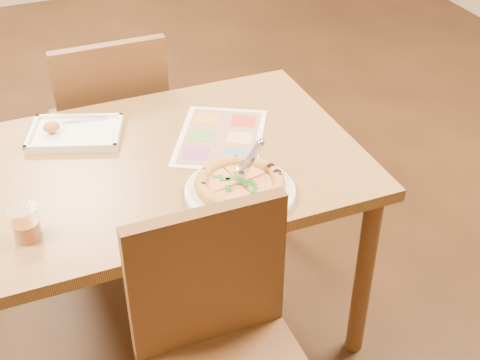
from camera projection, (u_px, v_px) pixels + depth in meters
name	position (u px, v px, depth m)	size (l,w,h in m)	color
dining_table	(153.00, 184.00, 2.12)	(1.30, 0.85, 0.72)	olive
chair_near	(221.00, 334.00, 1.71)	(0.42, 0.42, 0.47)	brown
chair_far	(111.00, 115.00, 2.61)	(0.42, 0.42, 0.47)	brown
plate	(240.00, 192.00, 1.93)	(0.32, 0.32, 0.02)	white
pizza	(240.00, 184.00, 1.93)	(0.26, 0.26, 0.04)	gold
pizza_cutter	(248.00, 163.00, 1.91)	(0.12, 0.10, 0.09)	silver
appetizer_tray	(74.00, 134.00, 2.18)	(0.34, 0.29, 0.06)	white
glass_tumbler	(26.00, 225.00, 1.75)	(0.08, 0.08, 0.10)	#88410A
menu	(221.00, 137.00, 2.18)	(0.27, 0.38, 0.01)	white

